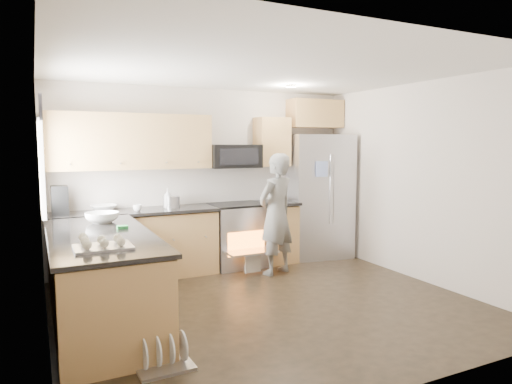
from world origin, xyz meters
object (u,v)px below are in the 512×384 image
refrigerator (318,196)px  dish_rack (164,359)px  person (276,214)px  stove_range (237,221)px

refrigerator → dish_rack: (-3.20, -2.60, -0.90)m
refrigerator → dish_rack: 4.22m
refrigerator → person: refrigerator is taller
person → dish_rack: (-2.10, -1.98, -0.76)m
stove_range → person: size_ratio=1.07×
refrigerator → dish_rack: refrigerator is taller
stove_range → refrigerator: refrigerator is taller
refrigerator → stove_range: bearing=-169.7°
refrigerator → person: bearing=-140.7°
refrigerator → dish_rack: size_ratio=4.25×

